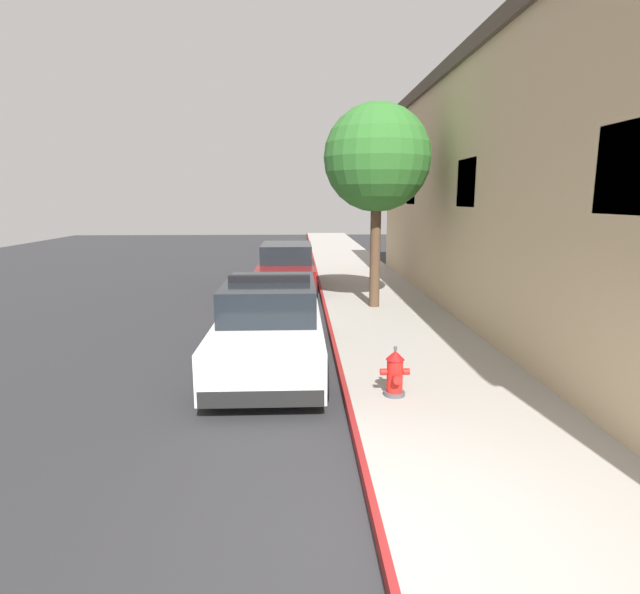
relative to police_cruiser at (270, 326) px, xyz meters
The scene contains 8 objects.
ground_plane 5.80m from the police_cruiser, 123.19° to the left, with size 30.42×60.00×0.20m, color #2B2B2D.
sidewalk_pavement 5.63m from the police_cruiser, 59.22° to the left, with size 3.14×60.00×0.14m, color #9E9991.
curb_painted_edge 5.01m from the police_cruiser, 75.41° to the left, with size 0.08×60.00×0.14m, color maroon.
storefront_building 8.38m from the police_cruiser, 20.71° to the left, with size 6.31×21.34×6.56m.
police_cruiser is the anchor object (origin of this frame).
parked_car_silver_ahead 7.93m from the police_cruiser, 89.08° to the left, with size 1.94×4.84×1.56m.
fire_hydrant 2.76m from the police_cruiser, 44.51° to the right, with size 0.44×0.40×0.76m.
street_tree 6.17m from the police_cruiser, 60.03° to the left, with size 2.79×2.79×5.35m.
Camera 1 is at (-0.75, -3.91, 3.05)m, focal length 28.55 mm.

